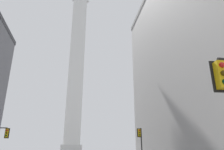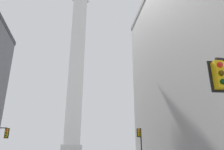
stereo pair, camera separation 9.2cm
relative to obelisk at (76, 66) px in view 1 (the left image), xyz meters
name	(u,v)px [view 1 (the left image)]	position (x,y,z in m)	size (l,w,h in m)	color
obelisk	(76,66)	(0.00, 0.00, 0.00)	(7.65, 7.65, 79.05)	silver
traffic_light_mid_right	(141,142)	(11.22, -53.99, -34.09)	(0.79, 0.51, 6.04)	black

